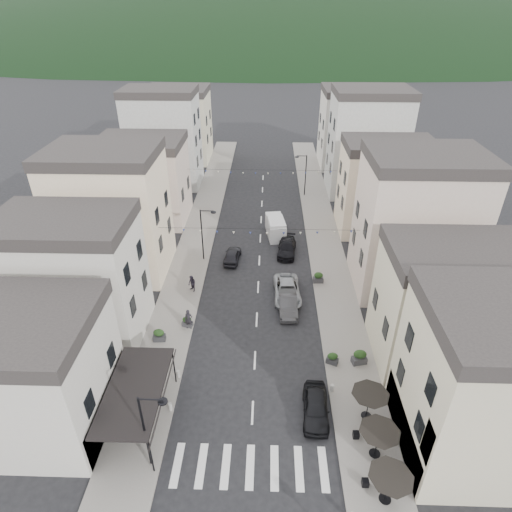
{
  "coord_description": "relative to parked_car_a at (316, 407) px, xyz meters",
  "views": [
    {
      "loc": [
        0.84,
        -13.66,
        24.72
      ],
      "look_at": [
        -0.22,
        21.19,
        3.5
      ],
      "focal_mm": 30.0,
      "sensor_mm": 36.0,
      "label": 1
    }
  ],
  "objects": [
    {
      "name": "parked_car_e",
      "position": [
        -7.27,
        19.89,
        -0.08
      ],
      "size": [
        1.9,
        4.03,
        1.33
      ],
      "primitive_type": "imported",
      "rotation": [
        0.0,
        0.0,
        3.06
      ],
      "color": "black",
      "rests_on": "ground"
    },
    {
      "name": "bollards",
      "position": [
        -4.33,
        -0.5,
        -0.32
      ],
      "size": [
        11.66,
        10.26,
        0.6
      ],
      "color": "gray",
      "rests_on": "ground"
    },
    {
      "name": "parked_car_c",
      "position": [
        -1.53,
        13.5,
        0.0
      ],
      "size": [
        2.66,
        5.43,
        1.48
      ],
      "primitive_type": "imported",
      "rotation": [
        0.0,
        0.0,
        0.04
      ],
      "color": "#95989D",
      "rests_on": "ground"
    },
    {
      "name": "parked_car_b",
      "position": [
        -1.53,
        11.52,
        0.01
      ],
      "size": [
        1.72,
        4.6,
        1.5
      ],
      "primitive_type": "imported",
      "rotation": [
        0.0,
        0.0,
        0.03
      ],
      "color": "#2F2F31",
      "rests_on": "ground"
    },
    {
      "name": "buildings_row_right",
      "position": [
        10.17,
        30.59,
        5.58
      ],
      "size": [
        10.2,
        54.16,
        14.5
      ],
      "color": "beige",
      "rests_on": "ground"
    },
    {
      "name": "planter_lb",
      "position": [
        -12.36,
        6.95,
        -0.07
      ],
      "size": [
        1.05,
        0.63,
        1.14
      ],
      "rotation": [
        0.0,
        0.0,
        0.07
      ],
      "color": "#2A2B2D",
      "rests_on": "sidewalk_left"
    },
    {
      "name": "bunting_near",
      "position": [
        -4.33,
        16.0,
        4.91
      ],
      "size": [
        19.0,
        0.28,
        0.62
      ],
      "color": "black",
      "rests_on": "ground"
    },
    {
      "name": "planter_la",
      "position": [
        -10.33,
        8.82,
        -0.13
      ],
      "size": [
        0.99,
        0.7,
        1.0
      ],
      "rotation": [
        0.0,
        0.0,
        -0.26
      ],
      "color": "#323235",
      "rests_on": "sidewalk_left"
    },
    {
      "name": "planter_rc",
      "position": [
        1.67,
        15.89,
        -0.07
      ],
      "size": [
        1.05,
        0.63,
        1.14
      ],
      "rotation": [
        0.0,
        0.0,
        0.07
      ],
      "color": "#313033",
      "rests_on": "sidewalk_right"
    },
    {
      "name": "boutique_awning",
      "position": [
        -11.58,
        -1.0,
        2.37
      ],
      "size": [
        3.77,
        7.5,
        3.28
      ],
      "color": "black",
      "rests_on": "ground"
    },
    {
      "name": "planter_rb",
      "position": [
        3.83,
        4.86,
        -0.0
      ],
      "size": [
        1.26,
        0.89,
        1.28
      ],
      "rotation": [
        0.0,
        0.0,
        0.25
      ],
      "color": "#313133",
      "rests_on": "sidewalk_right"
    },
    {
      "name": "buildings_row_left",
      "position": [
        -18.83,
        31.75,
        5.38
      ],
      "size": [
        10.2,
        54.16,
        14.0
      ],
      "color": "beige",
      "rests_on": "ground"
    },
    {
      "name": "pedestrian_b",
      "position": [
        -10.71,
        14.0,
        0.23
      ],
      "size": [
        1.04,
        1.04,
        1.71
      ],
      "primitive_type": "imported",
      "rotation": [
        0.0,
        0.0,
        -0.78
      ],
      "color": "#241F29",
      "rests_on": "sidewalk_left"
    },
    {
      "name": "parked_car_a",
      "position": [
        0.0,
        0.0,
        0.0
      ],
      "size": [
        1.98,
        4.44,
        1.48
      ],
      "primitive_type": "imported",
      "rotation": [
        0.0,
        0.0,
        -0.05
      ],
      "color": "black",
      "rests_on": "ground"
    },
    {
      "name": "parked_car_d",
      "position": [
        -1.29,
        21.7,
        -0.06
      ],
      "size": [
        2.4,
        4.9,
        1.37
      ],
      "primitive_type": "imported",
      "rotation": [
        0.0,
        0.0,
        -0.1
      ],
      "color": "black",
      "rests_on": "ground"
    },
    {
      "name": "bunting_far",
      "position": [
        -4.33,
        32.0,
        4.91
      ],
      "size": [
        19.0,
        0.28,
        0.62
      ],
      "color": "black",
      "rests_on": "ground"
    },
    {
      "name": "sidewalk_left",
      "position": [
        -11.83,
        26.0,
        -0.68
      ],
      "size": [
        4.0,
        76.0,
        0.12
      ],
      "primitive_type": "cube",
      "color": "slate",
      "rests_on": "ground"
    },
    {
      "name": "streetlamp_left_far",
      "position": [
        -10.15,
        20.0,
        2.96
      ],
      "size": [
        1.7,
        0.56,
        6.0
      ],
      "color": "black",
      "rests_on": "ground"
    },
    {
      "name": "hill_backdrop",
      "position": [
        -4.33,
        294.0,
        -0.74
      ],
      "size": [
        640.0,
        360.0,
        70.0
      ],
      "primitive_type": "ellipsoid",
      "color": "black",
      "rests_on": "ground"
    },
    {
      "name": "cafe_terrace",
      "position": [
        3.37,
        -3.2,
        1.61
      ],
      "size": [
        2.5,
        8.1,
        2.53
      ],
      "color": "black",
      "rests_on": "ground"
    },
    {
      "name": "streetlamp_right_far",
      "position": [
        1.49,
        38.0,
        2.96
      ],
      "size": [
        1.7,
        0.56,
        6.0
      ],
      "color": "black",
      "rests_on": "ground"
    },
    {
      "name": "planter_ra",
      "position": [
        1.73,
        4.77,
        -0.12
      ],
      "size": [
        1.04,
        0.82,
        1.02
      ],
      "rotation": [
        0.0,
        0.0,
        -0.4
      ],
      "color": "#292A2C",
      "rests_on": "sidewalk_right"
    },
    {
      "name": "delivery_van",
      "position": [
        -2.52,
        25.86,
        0.38
      ],
      "size": [
        2.53,
        4.98,
        2.28
      ],
      "rotation": [
        0.0,
        0.0,
        0.14
      ],
      "color": "silver",
      "rests_on": "ground"
    },
    {
      "name": "pedestrian_a",
      "position": [
        -10.13,
        8.56,
        0.32
      ],
      "size": [
        0.7,
        0.48,
        1.88
      ],
      "primitive_type": "imported",
      "rotation": [
        0.0,
        0.0,
        -0.04
      ],
      "color": "black",
      "rests_on": "sidewalk_left"
    },
    {
      "name": "streetlamp_left_near",
      "position": [
        -10.15,
        -4.0,
        2.96
      ],
      "size": [
        1.7,
        0.56,
        6.0
      ],
      "color": "black",
      "rests_on": "ground"
    },
    {
      "name": "bistro_building",
      "position": [
        10.17,
        -2.0,
        4.26
      ],
      "size": [
        10.0,
        8.0,
        10.0
      ],
      "primitive_type": "cube",
      "color": "beige",
      "rests_on": "ground"
    },
    {
      "name": "sidewalk_right",
      "position": [
        3.17,
        26.0,
        -0.68
      ],
      "size": [
        4.0,
        76.0,
        0.12
      ],
      "primitive_type": "cube",
      "color": "slate",
      "rests_on": "ground"
    },
    {
      "name": "boutique_building",
      "position": [
        -19.83,
        -1.0,
        3.26
      ],
      "size": [
        12.0,
        8.0,
        8.0
      ],
      "primitive_type": "cube",
      "color": "beige",
      "rests_on": "ground"
    },
    {
      "name": "ground",
      "position": [
        -4.33,
        -6.0,
        -0.74
      ],
      "size": [
        700.0,
        700.0,
        0.0
      ],
      "primitive_type": "plane",
      "color": "black",
      "rests_on": "ground"
    }
  ]
}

